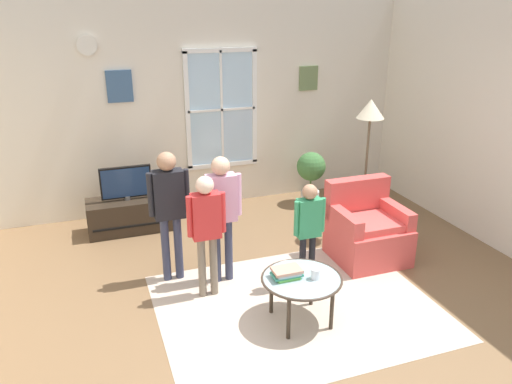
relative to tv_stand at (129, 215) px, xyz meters
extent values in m
cube|color=brown|center=(1.19, -2.51, -0.22)|extent=(6.22, 6.74, 0.02)
cube|color=beige|center=(1.19, 0.62, 1.22)|extent=(5.62, 0.12, 2.85)
cube|color=silver|center=(1.40, 0.55, 1.15)|extent=(0.95, 0.02, 1.57)
cube|color=white|center=(1.40, 0.53, 1.93)|extent=(1.01, 0.04, 0.06)
cube|color=white|center=(1.40, 0.53, 0.36)|extent=(1.01, 0.04, 0.06)
cube|color=white|center=(0.92, 0.53, 1.15)|extent=(0.06, 0.04, 1.57)
cube|color=white|center=(1.87, 0.53, 1.15)|extent=(0.06, 0.04, 1.57)
cube|color=white|center=(1.40, 0.53, 1.15)|extent=(0.03, 0.04, 1.57)
cube|color=white|center=(1.40, 0.53, 1.15)|extent=(0.95, 0.04, 0.03)
cube|color=#38567A|center=(0.07, 0.54, 1.53)|extent=(0.32, 0.03, 0.40)
cube|color=#667A4C|center=(2.69, 0.54, 1.51)|extent=(0.28, 0.03, 0.34)
cylinder|color=silver|center=(-0.26, 0.53, 2.04)|extent=(0.24, 0.04, 0.24)
cube|color=#C6B29E|center=(1.31, -2.30, -0.20)|extent=(2.58, 2.06, 0.01)
cube|color=#2D2319|center=(0.00, 0.00, 0.00)|extent=(1.02, 0.45, 0.42)
cube|color=black|center=(0.00, -0.23, -0.06)|extent=(0.92, 0.02, 0.02)
cylinder|color=#4C4C4C|center=(0.00, 0.00, 0.23)|extent=(0.08, 0.08, 0.05)
cube|color=black|center=(0.00, 0.00, 0.44)|extent=(0.62, 0.05, 0.40)
cube|color=navy|center=(0.00, -0.03, 0.44)|extent=(0.58, 0.01, 0.36)
cube|color=#D14C47|center=(2.44, -1.68, 0.00)|extent=(0.76, 0.72, 0.42)
cube|color=#D14C47|center=(2.44, -1.38, 0.44)|extent=(0.76, 0.16, 0.45)
cube|color=#D14C47|center=(2.12, -1.68, 0.31)|extent=(0.12, 0.65, 0.20)
cube|color=#D14C47|center=(2.76, -1.68, 0.31)|extent=(0.12, 0.65, 0.20)
cube|color=#E1524D|center=(2.44, -1.73, 0.25)|extent=(0.61, 0.50, 0.08)
cylinder|color=#99B2B7|center=(1.25, -2.52, 0.23)|extent=(0.70, 0.70, 0.02)
torus|color=#3F3328|center=(1.25, -2.52, 0.23)|extent=(0.72, 0.72, 0.02)
cylinder|color=#33281E|center=(1.04, -2.31, 0.01)|extent=(0.04, 0.04, 0.43)
cylinder|color=#33281E|center=(1.45, -2.31, 0.01)|extent=(0.04, 0.04, 0.43)
cylinder|color=#33281E|center=(1.04, -2.72, 0.01)|extent=(0.04, 0.04, 0.43)
cylinder|color=#33281E|center=(1.45, -2.72, 0.01)|extent=(0.04, 0.04, 0.43)
cube|color=#66C855|center=(1.12, -2.47, 0.25)|extent=(0.21, 0.15, 0.02)
cube|color=teal|center=(1.12, -2.47, 0.27)|extent=(0.27, 0.15, 0.02)
cube|color=#99ACB4|center=(1.12, -2.47, 0.29)|extent=(0.22, 0.17, 0.02)
cube|color=tan|center=(1.12, -2.47, 0.31)|extent=(0.25, 0.18, 0.03)
cylinder|color=white|center=(1.35, -2.57, 0.28)|extent=(0.08, 0.08, 0.10)
cube|color=black|center=(1.15, -2.38, 0.25)|extent=(0.08, 0.15, 0.02)
cube|color=black|center=(1.20, -2.42, 0.25)|extent=(0.04, 0.14, 0.02)
cylinder|color=#333851|center=(0.24, -1.38, 0.14)|extent=(0.08, 0.08, 0.70)
cylinder|color=#333851|center=(0.37, -1.38, 0.14)|extent=(0.08, 0.08, 0.70)
cube|color=black|center=(0.30, -1.38, 0.74)|extent=(0.30, 0.16, 0.49)
sphere|color=#A87A5B|center=(0.30, -1.38, 1.08)|extent=(0.19, 0.19, 0.19)
cylinder|color=black|center=(0.12, -1.40, 0.76)|extent=(0.06, 0.06, 0.44)
cylinder|color=black|center=(0.48, -1.40, 0.76)|extent=(0.06, 0.06, 0.44)
cylinder|color=#333851|center=(0.72, -1.59, 0.13)|extent=(0.08, 0.08, 0.68)
cylinder|color=#333851|center=(0.85, -1.59, 0.13)|extent=(0.08, 0.08, 0.68)
cube|color=#DB9EBC|center=(0.78, -1.59, 0.71)|extent=(0.29, 0.15, 0.48)
sphere|color=#D8AD8C|center=(0.78, -1.59, 1.04)|extent=(0.18, 0.18, 0.18)
cylinder|color=#DB9EBC|center=(0.61, -1.61, 0.73)|extent=(0.06, 0.06, 0.43)
cylinder|color=#DB9EBC|center=(0.96, -1.61, 0.73)|extent=(0.06, 0.06, 0.43)
cylinder|color=black|center=(1.51, -1.96, 0.07)|extent=(0.07, 0.07, 0.55)
cylinder|color=black|center=(1.61, -1.96, 0.07)|extent=(0.07, 0.07, 0.55)
cube|color=#338C59|center=(1.56, -1.96, 0.54)|extent=(0.24, 0.12, 0.39)
sphere|color=#A87A5B|center=(1.56, -1.96, 0.81)|extent=(0.15, 0.15, 0.15)
cylinder|color=#338C59|center=(1.42, -1.98, 0.56)|extent=(0.05, 0.05, 0.35)
cylinder|color=#338C59|center=(1.70, -1.98, 0.56)|extent=(0.05, 0.05, 0.35)
cylinder|color=#726656|center=(0.51, -1.81, 0.10)|extent=(0.08, 0.08, 0.63)
cylinder|color=#726656|center=(0.63, -1.81, 0.10)|extent=(0.08, 0.08, 0.63)
cube|color=red|center=(0.57, -1.81, 0.64)|extent=(0.27, 0.14, 0.44)
sphere|color=beige|center=(0.57, -1.81, 0.95)|extent=(0.17, 0.17, 0.17)
cylinder|color=red|center=(0.41, -1.83, 0.66)|extent=(0.06, 0.06, 0.40)
cylinder|color=red|center=(0.73, -1.83, 0.66)|extent=(0.06, 0.06, 0.40)
cylinder|color=silver|center=(2.57, 0.09, -0.12)|extent=(0.26, 0.26, 0.18)
cylinder|color=#4C7238|center=(2.57, 0.09, 0.06)|extent=(0.02, 0.02, 0.16)
sphere|color=#3F733A|center=(2.57, 0.09, 0.34)|extent=(0.41, 0.41, 0.41)
cylinder|color=black|center=(2.71, -1.10, -0.19)|extent=(0.26, 0.26, 0.03)
cylinder|color=brown|center=(2.71, -1.10, 0.53)|extent=(0.03, 0.03, 1.49)
cone|color=beige|center=(2.71, -1.10, 1.38)|extent=(0.32, 0.32, 0.22)
camera|label=1|loc=(-0.41, -6.02, 2.50)|focal=35.07mm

